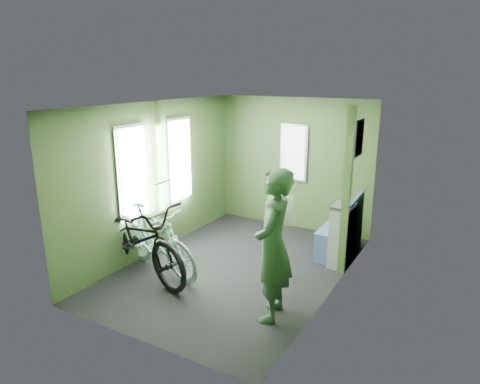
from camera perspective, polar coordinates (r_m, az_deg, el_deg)
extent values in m
plane|color=black|center=(6.22, -0.47, -10.02)|extent=(4.00, 4.00, 0.00)
cube|color=silver|center=(5.63, -0.52, 11.61)|extent=(2.80, 4.00, 0.02)
cube|color=#354D24|center=(7.57, 7.20, 3.72)|extent=(2.80, 0.02, 2.30)
cube|color=#354D24|center=(4.30, -14.15, -5.89)|extent=(2.80, 0.02, 2.30)
cube|color=#354D24|center=(6.62, -11.02, 1.84)|extent=(0.02, 4.00, 2.30)
cube|color=#354D24|center=(5.28, 12.74, -1.76)|extent=(0.02, 4.00, 2.30)
cube|color=#354D24|center=(6.59, -10.75, 1.80)|extent=(0.08, 0.12, 2.30)
cube|color=silver|center=(6.15, -14.12, 2.52)|extent=(0.02, 0.56, 1.34)
cube|color=silver|center=(6.96, -7.87, 4.34)|extent=(0.02, 0.56, 1.34)
cube|color=white|center=(6.05, -14.38, 7.41)|extent=(0.00, 0.12, 0.12)
cube|color=white|center=(6.87, -7.97, 8.67)|extent=(0.00, 0.12, 0.12)
cylinder|color=silver|center=(6.56, -10.26, 1.31)|extent=(0.03, 0.40, 0.03)
cube|color=#354D24|center=(5.85, 14.05, -0.16)|extent=(0.10, 0.10, 2.30)
cube|color=white|center=(5.98, 15.58, 6.95)|extent=(0.02, 0.40, 0.50)
cube|color=silver|center=(7.49, 7.12, 5.16)|extent=(0.50, 0.02, 1.00)
imported|color=black|center=(6.18, -13.02, -10.64)|extent=(2.21, 1.35, 1.14)
imported|color=#90D8C0|center=(6.19, -10.90, -10.46)|extent=(1.75, 0.99, 1.05)
imported|color=#2B4F32|center=(4.73, 4.44, -7.12)|extent=(0.55, 0.71, 1.74)
cube|color=silver|center=(4.89, 5.28, -2.36)|extent=(0.32, 0.21, 0.34)
cube|color=gray|center=(6.27, 13.36, -5.68)|extent=(0.27, 0.38, 0.92)
cube|color=navy|center=(6.71, 12.98, -6.38)|extent=(0.54, 0.92, 0.45)
cube|color=navy|center=(6.50, 15.09, -2.79)|extent=(0.10, 0.90, 0.50)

